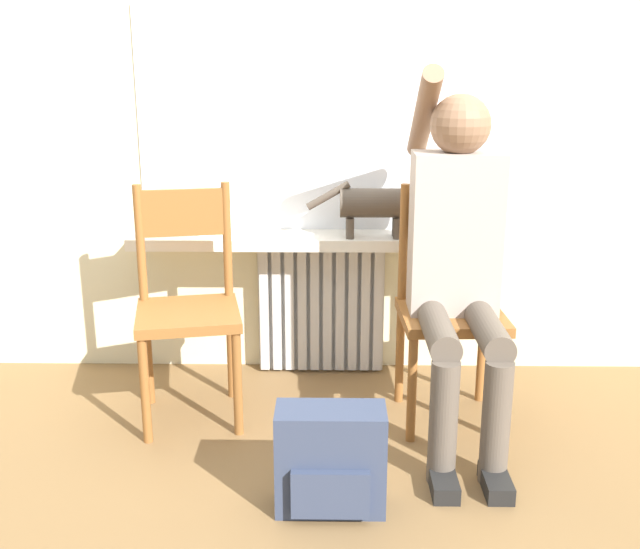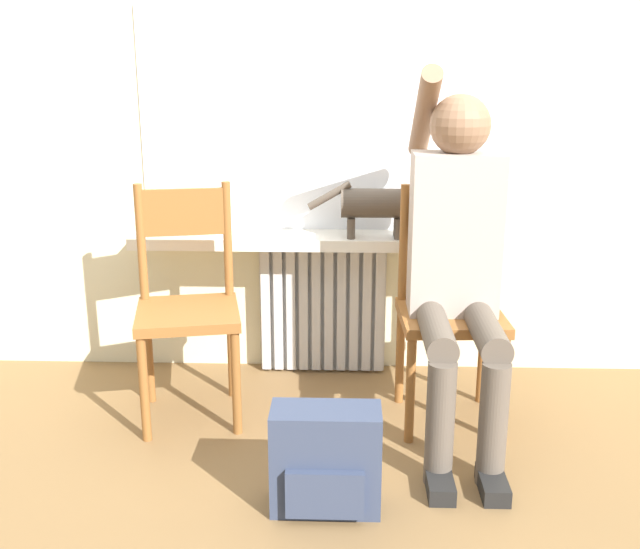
% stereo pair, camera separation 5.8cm
% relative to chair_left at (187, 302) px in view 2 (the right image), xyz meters
% --- Properties ---
extents(ground_plane, '(12.00, 12.00, 0.00)m').
position_rel_chair_left_xyz_m(ground_plane, '(0.53, -0.68, -0.48)').
color(ground_plane, brown).
extents(wall_with_window, '(7.00, 0.06, 2.70)m').
position_rel_chair_left_xyz_m(wall_with_window, '(0.53, 0.55, 0.87)').
color(wall_with_window, beige).
rests_on(wall_with_window, ground_plane).
extents(radiator, '(0.58, 0.08, 0.62)m').
position_rel_chair_left_xyz_m(radiator, '(0.53, 0.47, -0.17)').
color(radiator, silver).
rests_on(radiator, ground_plane).
extents(windowsill, '(1.69, 0.24, 0.05)m').
position_rel_chair_left_xyz_m(windowsill, '(0.53, 0.40, 0.17)').
color(windowsill, white).
rests_on(windowsill, radiator).
extents(window_glass, '(1.63, 0.01, 0.98)m').
position_rel_chair_left_xyz_m(window_glass, '(0.53, 0.51, 0.68)').
color(window_glass, white).
rests_on(window_glass, windowsill).
extents(chair_left, '(0.47, 0.47, 0.95)m').
position_rel_chair_left_xyz_m(chair_left, '(0.00, 0.00, 0.00)').
color(chair_left, brown).
rests_on(chair_left, ground_plane).
extents(chair_right, '(0.42, 0.42, 0.95)m').
position_rel_chair_left_xyz_m(chair_right, '(1.05, 0.00, 0.00)').
color(chair_right, brown).
rests_on(chair_right, ground_plane).
extents(person, '(0.36, 1.04, 1.41)m').
position_rel_chair_left_xyz_m(person, '(1.05, -0.12, 0.25)').
color(person, brown).
rests_on(person, ground_plane).
extents(cat, '(0.51, 0.13, 0.25)m').
position_rel_chair_left_xyz_m(cat, '(0.77, 0.35, 0.34)').
color(cat, '#4C4238').
rests_on(cat, windowsill).
extents(backpack, '(0.36, 0.20, 0.35)m').
position_rel_chair_left_xyz_m(backpack, '(0.58, -0.68, -0.31)').
color(backpack, '#333D56').
rests_on(backpack, ground_plane).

